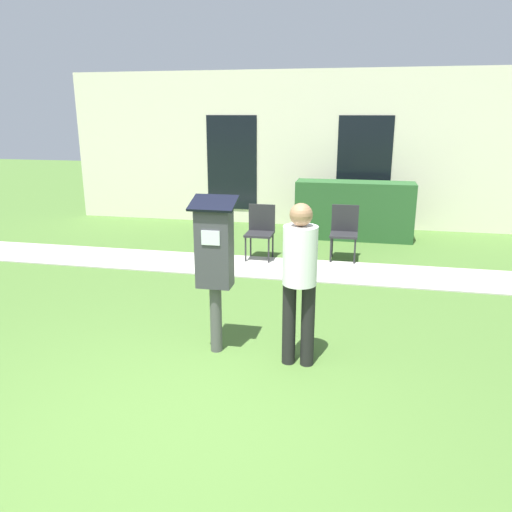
{
  "coord_description": "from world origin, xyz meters",
  "views": [
    {
      "loc": [
        1.35,
        -3.18,
        2.36
      ],
      "look_at": [
        0.42,
        1.25,
        1.05
      ],
      "focal_mm": 35.0,
      "sensor_mm": 36.0,
      "label": 1
    }
  ],
  "objects_px": {
    "person_standing": "(300,273)",
    "outdoor_chair_left": "(261,228)",
    "parking_meter": "(215,255)",
    "outdoor_chair_middle": "(344,228)"
  },
  "relations": [
    {
      "from": "outdoor_chair_middle",
      "to": "person_standing",
      "type": "bearing_deg",
      "value": -72.97
    },
    {
      "from": "outdoor_chair_middle",
      "to": "outdoor_chair_left",
      "type": "bearing_deg",
      "value": -148.68
    },
    {
      "from": "parking_meter",
      "to": "outdoor_chair_middle",
      "type": "bearing_deg",
      "value": 72.58
    },
    {
      "from": "person_standing",
      "to": "outdoor_chair_middle",
      "type": "bearing_deg",
      "value": 86.58
    },
    {
      "from": "person_standing",
      "to": "outdoor_chair_middle",
      "type": "distance_m",
      "value": 3.76
    },
    {
      "from": "person_standing",
      "to": "outdoor_chair_left",
      "type": "bearing_deg",
      "value": 108.01
    },
    {
      "from": "parking_meter",
      "to": "outdoor_chair_left",
      "type": "relative_size",
      "value": 1.77
    },
    {
      "from": "parking_meter",
      "to": "outdoor_chair_middle",
      "type": "relative_size",
      "value": 1.77
    },
    {
      "from": "parking_meter",
      "to": "outdoor_chair_middle",
      "type": "height_order",
      "value": "parking_meter"
    },
    {
      "from": "outdoor_chair_left",
      "to": "outdoor_chair_middle",
      "type": "height_order",
      "value": "same"
    }
  ]
}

